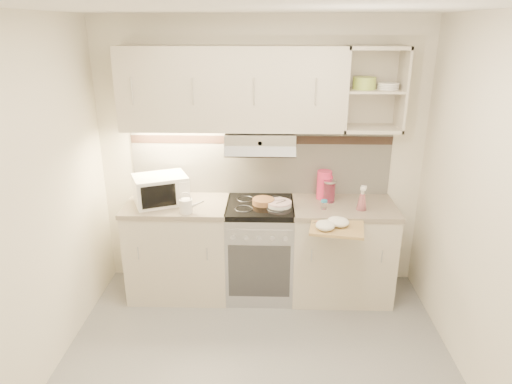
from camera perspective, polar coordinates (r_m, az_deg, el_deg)
ground at (r=3.61m, az=0.07°, el=-21.60°), size 3.00×3.00×0.00m
room_shell at (r=3.16m, az=0.31°, el=5.88°), size 3.04×2.84×2.52m
base_cabinet_left at (r=4.36m, az=-9.50°, el=-7.14°), size 0.90×0.60×0.86m
worktop_left at (r=4.17m, az=-9.85°, el=-1.63°), size 0.92×0.62×0.04m
base_cabinet_right at (r=4.33m, az=10.54°, el=-7.38°), size 0.90×0.60×0.86m
worktop_right at (r=4.15m, az=10.93°, el=-1.84°), size 0.92×0.62×0.04m
electric_range at (r=4.27m, az=0.49°, el=-7.12°), size 0.60×0.60×0.90m
microwave at (r=4.15m, az=-11.85°, el=0.31°), size 0.55×0.49×0.26m
watering_can at (r=3.92m, az=-8.64°, el=-1.67°), size 0.22×0.11×0.19m
plate_stack at (r=4.04m, az=2.91°, el=-1.47°), size 0.22×0.22×0.05m
bread_loaf at (r=4.07m, az=0.92°, el=-1.19°), size 0.20×0.20×0.05m
pink_pitcher at (r=4.22m, az=8.52°, el=0.90°), size 0.14×0.13×0.27m
glass_jar at (r=4.15m, az=9.16°, el=0.10°), size 0.11×0.11×0.20m
spice_jar at (r=4.00m, az=8.49°, el=-1.55°), size 0.06×0.06×0.08m
spray_bottle at (r=4.03m, az=13.11°, el=-0.95°), size 0.09×0.09×0.24m
cutting_board at (r=3.75m, az=10.09°, el=-4.33°), size 0.48×0.45×0.02m
dish_towel at (r=3.69m, az=9.74°, el=-3.88°), size 0.32×0.29×0.08m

